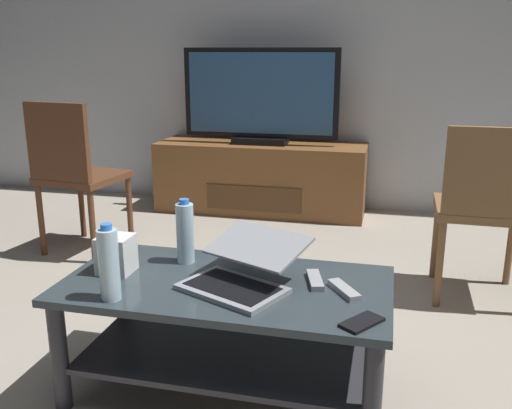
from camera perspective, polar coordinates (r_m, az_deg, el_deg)
ground_plane at (r=2.30m, az=-2.52°, el=-16.57°), size 7.68×7.68×0.00m
back_wall at (r=4.48m, az=6.83°, el=17.66°), size 6.40×0.12×2.80m
coffee_table at (r=2.05m, az=-3.04°, el=-11.32°), size 1.16×0.58×0.43m
media_cabinet at (r=4.34m, az=0.50°, el=2.78°), size 1.60×0.49×0.53m
television at (r=4.23m, az=0.45°, el=10.78°), size 1.17×0.20×0.71m
dining_chair at (r=2.90m, az=22.31°, el=0.12°), size 0.45×0.45×0.89m
side_chair at (r=3.52m, az=-18.11°, el=3.41°), size 0.50×0.50×0.94m
laptop at (r=1.94m, az=-1.36°, el=-6.76°), size 0.46×0.47×0.16m
router_box at (r=2.12m, az=-14.09°, el=-4.95°), size 0.12×0.12×0.14m
water_bottle_near at (r=2.15m, az=-7.24°, el=-2.86°), size 0.07×0.07×0.25m
water_bottle_far at (r=1.88m, az=-14.77°, el=-5.90°), size 0.07×0.07×0.26m
cell_phone at (r=1.74m, az=10.75°, el=-11.73°), size 0.14×0.15×0.01m
tv_remote at (r=1.93m, az=8.97°, el=-8.59°), size 0.13×0.16×0.02m
soundbar_remote at (r=2.00m, az=6.04°, el=-7.67°), size 0.08×0.17×0.02m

